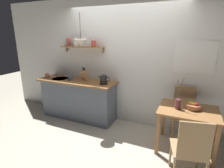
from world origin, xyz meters
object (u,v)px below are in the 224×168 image
at_px(dining_chair_near, 191,149).
at_px(coffee_mug_spare, 47,75).
at_px(electric_kettle, 104,80).
at_px(pendant_lamp, 81,42).
at_px(twig_vase, 178,103).
at_px(dining_chair_far, 184,111).
at_px(dining_table, 188,116).
at_px(knife_block, 85,75).
at_px(coffee_mug_by_sink, 70,78).
at_px(fruit_bowl, 193,106).

bearing_deg(dining_chair_near, coffee_mug_spare, 163.69).
relative_size(electric_kettle, pendant_lamp, 0.40).
bearing_deg(electric_kettle, twig_vase, -10.79).
distance_m(dining_chair_near, dining_chair_far, 1.17).
xyz_separation_m(dining_table, pendant_lamp, (-2.14, 0.15, 1.15)).
bearing_deg(coffee_mug_spare, electric_kettle, 2.29).
relative_size(dining_chair_far, pendant_lamp, 1.56).
bearing_deg(electric_kettle, dining_table, -8.25).
xyz_separation_m(knife_block, coffee_mug_spare, (-0.96, -0.15, -0.07)).
relative_size(twig_vase, coffee_mug_by_sink, 4.04).
bearing_deg(twig_vase, pendant_lamp, 174.46).
relative_size(dining_chair_far, fruit_bowl, 4.35).
bearing_deg(pendant_lamp, electric_kettle, 11.90).
distance_m(dining_chair_far, fruit_bowl, 0.45).
bearing_deg(dining_chair_far, dining_table, -79.15).
bearing_deg(pendant_lamp, fruit_bowl, -2.65).
bearing_deg(dining_chair_near, knife_block, 154.24).
height_order(coffee_mug_by_sink, pendant_lamp, pendant_lamp).
height_order(twig_vase, electric_kettle, twig_vase).
bearing_deg(twig_vase, knife_block, 169.45).
relative_size(dining_table, fruit_bowl, 4.08).
bearing_deg(fruit_bowl, dining_table, -146.65).
bearing_deg(twig_vase, dining_table, 14.42).
distance_m(knife_block, coffee_mug_by_sink, 0.33).
distance_m(dining_table, dining_chair_far, 0.41).
bearing_deg(dining_chair_near, pendant_lamp, 157.60).
height_order(knife_block, coffee_mug_by_sink, knife_block).
bearing_deg(twig_vase, coffee_mug_spare, 175.65).
distance_m(knife_block, coffee_mug_spare, 0.97).
xyz_separation_m(fruit_bowl, coffee_mug_spare, (-3.23, 0.14, 0.18)).
relative_size(dining_chair_near, coffee_mug_spare, 7.16).
bearing_deg(coffee_mug_spare, dining_table, -3.32).
relative_size(dining_chair_far, coffee_mug_by_sink, 7.44).
bearing_deg(coffee_mug_spare, dining_chair_near, -16.31).
relative_size(dining_chair_near, fruit_bowl, 4.21).
bearing_deg(knife_block, coffee_mug_spare, -171.05).
relative_size(dining_chair_far, coffee_mug_spare, 7.39).
bearing_deg(coffee_mug_spare, pendant_lamp, -2.06).
bearing_deg(coffee_mug_spare, fruit_bowl, -2.46).
xyz_separation_m(dining_chair_near, fruit_bowl, (-0.00, 0.81, 0.27)).
relative_size(dining_chair_near, dining_chair_far, 0.97).
distance_m(fruit_bowl, electric_kettle, 1.77).
bearing_deg(dining_chair_near, dining_table, 95.34).
bearing_deg(pendant_lamp, dining_table, -3.93).
bearing_deg(twig_vase, fruit_bowl, 20.37).
bearing_deg(dining_table, knife_block, 171.36).
relative_size(dining_table, twig_vase, 1.72).
relative_size(knife_block, coffee_mug_spare, 2.30).
distance_m(dining_chair_far, twig_vase, 0.53).
bearing_deg(dining_chair_far, twig_vase, -102.28).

